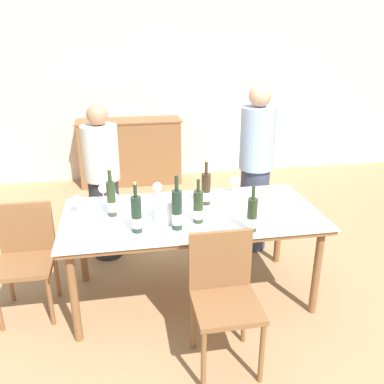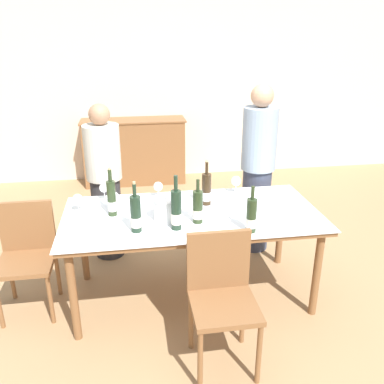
# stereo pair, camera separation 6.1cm
# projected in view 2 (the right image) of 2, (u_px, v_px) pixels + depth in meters

# --- Properties ---
(ground_plane) EXTENTS (12.00, 12.00, 0.00)m
(ground_plane) POSITION_uv_depth(u_px,v_px,m) (192.00, 294.00, 3.47)
(ground_plane) COLOR #A37F56
(back_wall) EXTENTS (8.00, 0.10, 2.80)m
(back_wall) POSITION_uv_depth(u_px,v_px,m) (158.00, 83.00, 5.88)
(back_wall) COLOR beige
(back_wall) RESTS_ON ground_plane
(sideboard_cabinet) EXTENTS (1.47, 0.46, 0.93)m
(sideboard_cabinet) POSITION_uv_depth(u_px,v_px,m) (135.00, 151.00, 5.90)
(sideboard_cabinet) COLOR brown
(sideboard_cabinet) RESTS_ON ground_plane
(dining_table) EXTENTS (2.00, 0.97, 0.76)m
(dining_table) POSITION_uv_depth(u_px,v_px,m) (192.00, 221.00, 3.21)
(dining_table) COLOR brown
(dining_table) RESTS_ON ground_plane
(ice_bucket) EXTENTS (0.21, 0.21, 0.17)m
(ice_bucket) POSITION_uv_depth(u_px,v_px,m) (167.00, 208.00, 3.05)
(ice_bucket) COLOR white
(ice_bucket) RESTS_ON dining_table
(wine_bottle_0) EXTENTS (0.08, 0.08, 0.41)m
(wine_bottle_0) POSITION_uv_depth(u_px,v_px,m) (176.00, 211.00, 2.89)
(wine_bottle_0) COLOR #1E3323
(wine_bottle_0) RESTS_ON dining_table
(wine_bottle_1) EXTENTS (0.08, 0.08, 0.34)m
(wine_bottle_1) POSITION_uv_depth(u_px,v_px,m) (198.00, 208.00, 3.00)
(wine_bottle_1) COLOR #28381E
(wine_bottle_1) RESTS_ON dining_table
(wine_bottle_2) EXTENTS (0.07, 0.07, 0.34)m
(wine_bottle_2) POSITION_uv_depth(u_px,v_px,m) (251.00, 216.00, 2.86)
(wine_bottle_2) COLOR #28381E
(wine_bottle_2) RESTS_ON dining_table
(wine_bottle_3) EXTENTS (0.08, 0.08, 0.38)m
(wine_bottle_3) POSITION_uv_depth(u_px,v_px,m) (136.00, 215.00, 2.86)
(wine_bottle_3) COLOR #1E3323
(wine_bottle_3) RESTS_ON dining_table
(wine_bottle_4) EXTENTS (0.07, 0.07, 0.39)m
(wine_bottle_4) POSITION_uv_depth(u_px,v_px,m) (112.00, 199.00, 3.11)
(wine_bottle_4) COLOR #28381E
(wine_bottle_4) RESTS_ON dining_table
(wine_bottle_5) EXTENTS (0.08, 0.08, 0.38)m
(wine_bottle_5) POSITION_uv_depth(u_px,v_px,m) (206.00, 190.00, 3.31)
(wine_bottle_5) COLOR #332314
(wine_bottle_5) RESTS_ON dining_table
(wine_glass_0) EXTENTS (0.08, 0.08, 0.15)m
(wine_glass_0) POSITION_uv_depth(u_px,v_px,m) (78.00, 200.00, 3.19)
(wine_glass_0) COLOR white
(wine_glass_0) RESTS_ON dining_table
(wine_glass_1) EXTENTS (0.09, 0.09, 0.16)m
(wine_glass_1) POSITION_uv_depth(u_px,v_px,m) (236.00, 181.00, 3.55)
(wine_glass_1) COLOR white
(wine_glass_1) RESTS_ON dining_table
(wine_glass_2) EXTENTS (0.08, 0.08, 0.14)m
(wine_glass_2) POSITION_uv_depth(u_px,v_px,m) (114.00, 197.00, 3.24)
(wine_glass_2) COLOR white
(wine_glass_2) RESTS_ON dining_table
(wine_glass_3) EXTENTS (0.08, 0.08, 0.15)m
(wine_glass_3) POSITION_uv_depth(u_px,v_px,m) (104.00, 188.00, 3.40)
(wine_glass_3) COLOR white
(wine_glass_3) RESTS_ON dining_table
(wine_glass_4) EXTENTS (0.08, 0.08, 0.14)m
(wine_glass_4) POSITION_uv_depth(u_px,v_px,m) (158.00, 187.00, 3.46)
(wine_glass_4) COLOR white
(wine_glass_4) RESTS_ON dining_table
(chair_near_front) EXTENTS (0.42, 0.42, 0.90)m
(chair_near_front) POSITION_uv_depth(u_px,v_px,m) (221.00, 291.00, 2.62)
(chair_near_front) COLOR brown
(chair_near_front) RESTS_ON ground_plane
(chair_left_end) EXTENTS (0.42, 0.42, 0.87)m
(chair_left_end) POSITION_uv_depth(u_px,v_px,m) (27.00, 250.00, 3.17)
(chair_left_end) COLOR brown
(chair_left_end) RESTS_ON ground_plane
(person_host) EXTENTS (0.33, 0.33, 1.50)m
(person_host) POSITION_uv_depth(u_px,v_px,m) (105.00, 184.00, 3.84)
(person_host) COLOR #2D2D33
(person_host) RESTS_ON ground_plane
(person_guest_left) EXTENTS (0.33, 0.33, 1.66)m
(person_guest_left) POSITION_uv_depth(u_px,v_px,m) (258.00, 171.00, 3.94)
(person_guest_left) COLOR #383F56
(person_guest_left) RESTS_ON ground_plane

